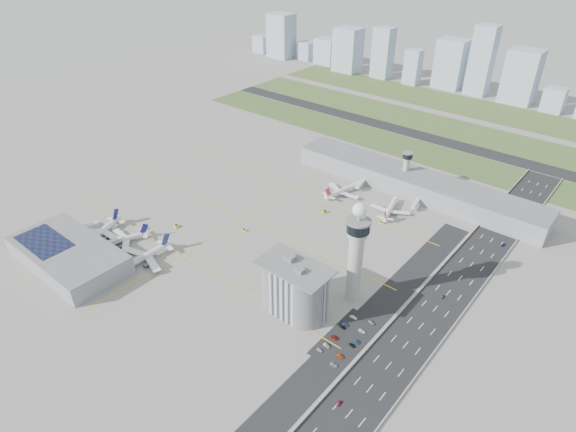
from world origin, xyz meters
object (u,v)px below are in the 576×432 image
Objects in this scene: car_lot_2 at (335,338)px; car_hw_0 at (339,403)px; jet_bridge_near_0 at (79,232)px; tug_1 at (144,228)px; car_lot_0 at (320,350)px; tug_3 at (244,230)px; jet_bridge_far_0 at (363,182)px; car_hw_1 at (442,297)px; tug_4 at (325,212)px; tug_5 at (382,223)px; tug_2 at (176,226)px; car_hw_4 at (509,203)px; airplane_far_a at (344,187)px; car_lot_4 at (346,324)px; control_tower at (356,249)px; car_lot_8 at (352,345)px; car_lot_11 at (372,323)px; airplane_far_b at (390,206)px; car_lot_7 at (340,356)px; admin_building at (294,288)px; jet_bridge_near_2 at (129,265)px; jet_bridge_far_1 at (418,201)px; airplane_near_c at (141,255)px; airplane_near_a at (98,230)px; car_lot_9 at (356,342)px; car_hw_2 at (503,245)px; tug_0 at (115,222)px; jet_bridge_near_1 at (103,248)px; car_lot_1 at (326,345)px; car_lot_10 at (362,331)px; car_lot_5 at (353,317)px; car_lot_6 at (334,365)px; secondary_tower at (406,167)px.

car_hw_0 is (25.08, -32.46, -0.02)m from car_lot_2.
jet_bridge_near_0 is 4.10× the size of tug_1.
tug_3 is at bearing 64.64° from car_lot_0.
car_hw_1 is (111.80, -90.46, -2.29)m from jet_bridge_far_0.
tug_4 is 1.18× the size of tug_5.
car_hw_4 is (175.38, 189.90, -0.46)m from tug_2.
car_lot_4 is at bearing -133.71° from airplane_far_a.
control_tower reaches higher than car_lot_8.
tug_3 is (-28.63, -114.46, -2.01)m from jet_bridge_far_0.
car_lot_11 is at bearing -128.13° from airplane_far_a.
airplane_far_b is 12.54× the size of tug_3.
tug_1 is at bearing 88.32° from car_lot_7.
car_lot_4 is (195.45, 46.80, -2.22)m from jet_bridge_near_0.
admin_building is at bearing 63.43° from car_lot_0.
jet_bridge_near_2 is 1.00× the size of jet_bridge_far_1.
airplane_near_c is 137.94m from car_lot_2.
airplane_near_a is 11.47× the size of car_lot_9.
airplane_far_b is 97.39m from car_hw_4.
car_hw_2 is at bearing -8.97° from car_lot_9.
car_hw_0 is at bearing -82.77° from car_hw_4.
tug_0 reaches higher than car_hw_1.
tug_5 reaches higher than car_lot_4.
jet_bridge_near_1 is 3.59× the size of car_lot_1.
car_lot_1 is at bearing -70.62° from jet_bridge_near_1.
tug_1 is at bearing -167.48° from control_tower.
car_hw_1 is at bearing -80.31° from car_hw_4.
car_lot_8 is (176.53, 36.23, -2.22)m from jet_bridge_near_1.
jet_bridge_far_0 is at bearing 26.53° from car_lot_2.
jet_bridge_near_0 is at bearing -105.40° from tug_4.
airplane_far_a reaches higher than car_lot_8.
tug_4 is at bearing 46.42° from car_lot_10.
car_lot_1 is (136.26, 27.48, -2.21)m from jet_bridge_near_2.
car_lot_7 is at bearing -163.33° from car_lot_5.
jet_bridge_near_2 is at bearing 109.88° from car_lot_8.
admin_building is 12.41× the size of tug_4.
car_lot_2 is at bearing -71.44° from control_tower.
car_hw_0 is at bearing -61.23° from control_tower.
car_lot_6 is 0.97× the size of car_lot_10.
car_hw_0 is at bearing 4.86° from tug_5.
jet_bridge_near_1 is 197.20m from tug_5.
control_tower is at bearing 70.17° from car_lot_11.
jet_bridge_far_1 is at bearing 178.82° from car_hw_2.
secondary_tower is 196.34m from car_lot_0.
jet_bridge_far_1 is 173.06m from car_lot_0.
jet_bridge_near_2 is 3.99× the size of car_hw_4.
airplane_far_a is (49.03, 161.26, -0.76)m from airplane_near_c.
tug_4 is at bearing -109.68° from secondary_tower.
jet_bridge_far_1 is 3.59× the size of car_lot_1.
airplane_near_a is 195.82m from car_lot_10.
car_hw_2 is at bearing -136.09° from tug_0.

